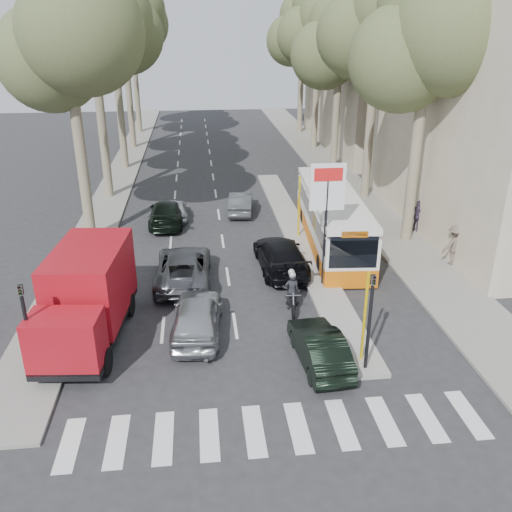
# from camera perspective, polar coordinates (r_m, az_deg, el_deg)

# --- Properties ---
(ground) EXTENTS (120.00, 120.00, 0.00)m
(ground) POSITION_cam_1_polar(r_m,az_deg,el_deg) (19.72, 0.88, -10.11)
(ground) COLOR #28282B
(ground) RESTS_ON ground
(sidewalk_right) EXTENTS (3.20, 70.00, 0.12)m
(sidewalk_right) POSITION_cam_1_polar(r_m,az_deg,el_deg) (44.04, 8.04, 8.84)
(sidewalk_right) COLOR gray
(sidewalk_right) RESTS_ON ground
(median_left) EXTENTS (2.40, 64.00, 0.12)m
(median_left) POSITION_cam_1_polar(r_m,az_deg,el_deg) (46.00, -13.68, 9.03)
(median_left) COLOR gray
(median_left) RESTS_ON ground
(traffic_island) EXTENTS (1.50, 26.00, 0.16)m
(traffic_island) POSITION_cam_1_polar(r_m,az_deg,el_deg) (29.86, 4.45, 2.05)
(traffic_island) COLOR gray
(traffic_island) RESTS_ON ground
(building_far) EXTENTS (11.00, 20.00, 16.00)m
(building_far) POSITION_cam_1_polar(r_m,az_deg,el_deg) (53.41, 13.73, 19.58)
(building_far) COLOR #B7A88E
(building_far) RESTS_ON ground
(billboard) EXTENTS (1.50, 12.10, 5.60)m
(billboard) POSITION_cam_1_polar(r_m,az_deg,el_deg) (23.13, 7.43, 5.07)
(billboard) COLOR yellow
(billboard) RESTS_ON ground
(traffic_light_island) EXTENTS (0.16, 0.41, 3.60)m
(traffic_light_island) POSITION_cam_1_polar(r_m,az_deg,el_deg) (17.85, 12.00, -5.22)
(traffic_light_island) COLOR black
(traffic_light_island) RESTS_ON ground
(traffic_light_left) EXTENTS (0.16, 0.41, 3.60)m
(traffic_light_left) POSITION_cam_1_polar(r_m,az_deg,el_deg) (18.30, -23.10, -5.96)
(traffic_light_left) COLOR black
(traffic_light_left) RESTS_ON ground
(tree_l_a) EXTENTS (7.40, 7.20, 14.10)m
(tree_l_a) POSITION_cam_1_polar(r_m,az_deg,el_deg) (29.03, -19.12, 21.17)
(tree_l_a) COLOR #6B604C
(tree_l_a) RESTS_ON ground
(tree_l_b) EXTENTS (7.40, 7.20, 14.88)m
(tree_l_b) POSITION_cam_1_polar(r_m,az_deg,el_deg) (36.91, -16.81, 22.71)
(tree_l_b) COLOR #6B604C
(tree_l_b) RESTS_ON ground
(tree_l_c) EXTENTS (7.40, 7.20, 13.71)m
(tree_l_c) POSITION_cam_1_polar(r_m,az_deg,el_deg) (44.81, -14.64, 21.53)
(tree_l_c) COLOR #6B604C
(tree_l_c) RESTS_ON ground
(tree_l_d) EXTENTS (7.40, 7.20, 15.66)m
(tree_l_d) POSITION_cam_1_polar(r_m,az_deg,el_deg) (52.77, -13.78, 23.64)
(tree_l_d) COLOR #6B604C
(tree_l_d) RESTS_ON ground
(tree_l_e) EXTENTS (7.40, 7.20, 14.49)m
(tree_l_e) POSITION_cam_1_polar(r_m,az_deg,el_deg) (60.73, -12.88, 22.61)
(tree_l_e) COLOR #6B604C
(tree_l_e) RESTS_ON ground
(tree_r_a) EXTENTS (7.40, 7.20, 14.10)m
(tree_r_a) POSITION_cam_1_polar(r_m,az_deg,el_deg) (28.74, 17.95, 21.30)
(tree_r_a) COLOR #6B604C
(tree_r_a) RESTS_ON ground
(tree_r_b) EXTENTS (7.40, 7.20, 15.27)m
(tree_r_b) POSITION_cam_1_polar(r_m,az_deg,el_deg) (36.27, 12.99, 23.62)
(tree_r_b) COLOR #6B604C
(tree_r_b) RESTS_ON ground
(tree_r_c) EXTENTS (7.40, 7.20, 13.32)m
(tree_r_c) POSITION_cam_1_polar(r_m,az_deg,el_deg) (43.90, 8.99, 21.48)
(tree_r_c) COLOR #6B604C
(tree_r_c) RESTS_ON ground
(tree_r_d) EXTENTS (7.40, 7.20, 14.88)m
(tree_r_d) POSITION_cam_1_polar(r_m,az_deg,el_deg) (51.69, 6.78, 23.35)
(tree_r_d) COLOR #6B604C
(tree_r_d) RESTS_ON ground
(tree_r_e) EXTENTS (7.40, 7.20, 14.10)m
(tree_r_e) POSITION_cam_1_polar(r_m,az_deg,el_deg) (59.54, 5.03, 22.72)
(tree_r_e) COLOR #6B604C
(tree_r_e) RESTS_ON ground
(silver_hatchback) EXTENTS (2.18, 4.61, 1.52)m
(silver_hatchback) POSITION_cam_1_polar(r_m,az_deg,el_deg) (20.54, -6.23, -6.30)
(silver_hatchback) COLOR #ACB0B5
(silver_hatchback) RESTS_ON ground
(dark_hatchback) EXTENTS (1.66, 4.04, 1.30)m
(dark_hatchback) POSITION_cam_1_polar(r_m,az_deg,el_deg) (18.96, 6.70, -9.46)
(dark_hatchback) COLOR black
(dark_hatchback) RESTS_ON ground
(queue_car_a) EXTENTS (2.56, 5.30, 1.45)m
(queue_car_a) POSITION_cam_1_polar(r_m,az_deg,el_deg) (24.67, -7.63, -1.18)
(queue_car_a) COLOR #4B4D52
(queue_car_a) RESTS_ON ground
(queue_car_b) EXTENTS (2.28, 5.22, 1.49)m
(queue_car_b) POSITION_cam_1_polar(r_m,az_deg,el_deg) (25.70, 2.61, 0.09)
(queue_car_b) COLOR black
(queue_car_b) RESTS_ON ground
(queue_car_c) EXTENTS (1.55, 3.49, 1.17)m
(queue_car_c) POSITION_cam_1_polar(r_m,az_deg,el_deg) (33.04, -8.46, 4.89)
(queue_car_c) COLOR #B0B2B8
(queue_car_c) RESTS_ON ground
(queue_car_d) EXTENTS (1.87, 4.09, 1.30)m
(queue_car_d) POSITION_cam_1_polar(r_m,az_deg,el_deg) (33.74, -1.61, 5.65)
(queue_car_d) COLOR #52565A
(queue_car_d) RESTS_ON ground
(queue_car_e) EXTENTS (1.94, 4.75, 1.38)m
(queue_car_e) POSITION_cam_1_polar(r_m,az_deg,el_deg) (32.12, -9.40, 4.50)
(queue_car_e) COLOR black
(queue_car_e) RESTS_ON ground
(red_truck) EXTENTS (2.94, 6.48, 3.35)m
(red_truck) POSITION_cam_1_polar(r_m,az_deg,el_deg) (20.63, -17.34, -3.99)
(red_truck) COLOR black
(red_truck) RESTS_ON ground
(city_bus) EXTENTS (3.16, 11.09, 2.88)m
(city_bus) POSITION_cam_1_polar(r_m,az_deg,el_deg) (28.67, 8.00, 4.03)
(city_bus) COLOR #D0610B
(city_bus) RESTS_ON ground
(motorcycle) EXTENTS (0.75, 2.03, 1.72)m
(motorcycle) POSITION_cam_1_polar(r_m,az_deg,el_deg) (22.28, 3.74, -3.64)
(motorcycle) COLOR black
(motorcycle) RESTS_ON ground
(pedestrian_near) EXTENTS (0.83, 1.16, 1.78)m
(pedestrian_near) POSITION_cam_1_polar(r_m,az_deg,el_deg) (31.50, 16.68, 4.06)
(pedestrian_near) COLOR #42334D
(pedestrian_near) RESTS_ON sidewalk_right
(pedestrian_far) EXTENTS (1.36, 0.85, 1.95)m
(pedestrian_far) POSITION_cam_1_polar(r_m,az_deg,el_deg) (27.63, 20.15, 1.10)
(pedestrian_far) COLOR brown
(pedestrian_far) RESTS_ON sidewalk_right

